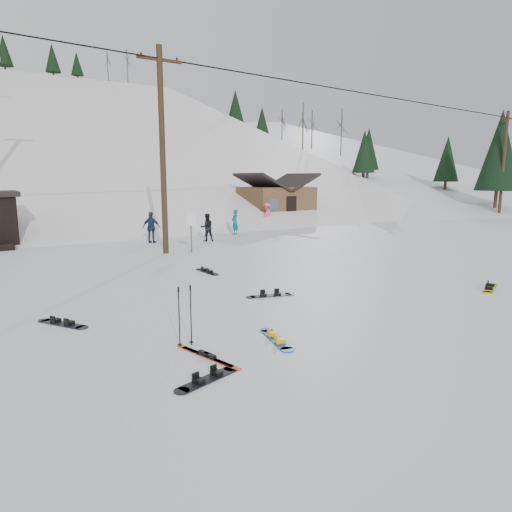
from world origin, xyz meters
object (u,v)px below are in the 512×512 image
cabin (276,203)px  hero_snowboard (276,339)px  utility_pole (162,149)px  hero_skis (207,356)px

cabin → hero_snowboard: size_ratio=3.62×
hero_snowboard → cabin: bearing=-21.1°
utility_pole → hero_snowboard: utility_pole is taller
cabin → hero_skis: (-16.82, -22.12, -1.46)m
utility_pole → hero_snowboard: 13.09m
cabin → hero_snowboard: cabin is taller
utility_pole → hero_snowboard: bearing=-100.1°
utility_pole → hero_skis: utility_pole is taller
cabin → hero_skis: cabin is taller
utility_pole → cabin: size_ratio=1.67×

